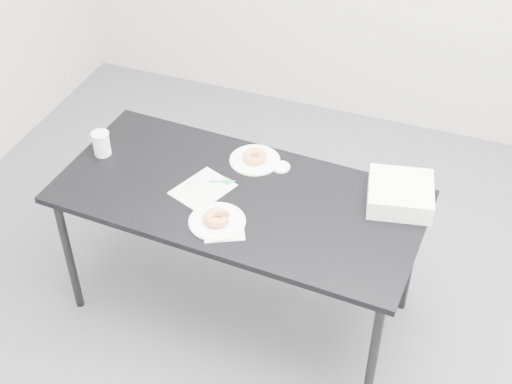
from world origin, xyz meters
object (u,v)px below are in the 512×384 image
(donut_near, at_px, (217,218))
(plate_far, at_px, (255,160))
(pen, at_px, (222,181))
(scorecard, at_px, (203,189))
(table, at_px, (238,204))
(bakery_box, at_px, (400,194))
(donut_far, at_px, (255,156))
(plate_near, at_px, (217,221))
(coffee_cup, at_px, (101,143))

(donut_near, xyz_separation_m, plate_far, (-0.00, 0.46, -0.03))
(pen, bearing_deg, scorecard, -151.54)
(table, xyz_separation_m, scorecard, (-0.16, -0.02, 0.06))
(pen, height_order, plate_far, pen)
(pen, height_order, bakery_box, bakery_box)
(donut_far, relative_size, bakery_box, 0.40)
(table, relative_size, donut_near, 14.65)
(plate_near, height_order, plate_far, plate_near)
(table, distance_m, donut_far, 0.27)
(plate_near, distance_m, bakery_box, 0.81)
(pen, height_order, coffee_cup, coffee_cup)
(donut_near, bearing_deg, bakery_box, 30.06)
(donut_near, bearing_deg, scorecard, 129.00)
(table, distance_m, coffee_cup, 0.73)
(pen, relative_size, coffee_cup, 0.98)
(table, height_order, coffee_cup, coffee_cup)
(table, relative_size, pen, 14.26)
(bakery_box, bearing_deg, coffee_cup, 174.60)
(plate_far, bearing_deg, pen, -111.85)
(table, bearing_deg, scorecard, -168.75)
(table, xyz_separation_m, donut_near, (-0.02, -0.21, 0.09))
(pen, bearing_deg, table, -49.91)
(scorecard, bearing_deg, table, 29.57)
(plate_far, relative_size, bakery_box, 0.86)
(coffee_cup, bearing_deg, plate_far, 16.20)
(table, relative_size, donut_far, 14.94)
(table, height_order, donut_near, donut_near)
(scorecard, relative_size, pen, 2.15)
(table, height_order, plate_near, plate_near)
(pen, distance_m, plate_near, 0.27)
(scorecard, relative_size, plate_near, 1.04)
(plate_near, bearing_deg, scorecard, 129.00)
(table, xyz_separation_m, donut_far, (-0.02, 0.26, 0.08))
(bakery_box, bearing_deg, table, -175.08)
(plate_near, bearing_deg, donut_far, 90.15)
(scorecard, xyz_separation_m, pen, (0.06, 0.08, 0.00))
(donut_far, xyz_separation_m, coffee_cup, (-0.70, -0.20, 0.04))
(donut_far, bearing_deg, scorecard, -117.47)
(scorecard, xyz_separation_m, bakery_box, (0.85, 0.22, 0.05))
(table, height_order, scorecard, scorecard)
(plate_far, height_order, donut_far, donut_far)
(table, bearing_deg, coffee_cup, 178.79)
(scorecard, relative_size, plate_far, 1.06)
(plate_near, xyz_separation_m, bakery_box, (0.70, 0.41, 0.04))
(pen, xyz_separation_m, donut_near, (0.08, -0.26, 0.02))
(table, relative_size, plate_near, 6.88)
(pen, bearing_deg, plate_far, 46.49)
(bakery_box, bearing_deg, donut_far, 164.00)
(table, bearing_deg, pen, 154.76)
(pen, bearing_deg, bakery_box, -11.01)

